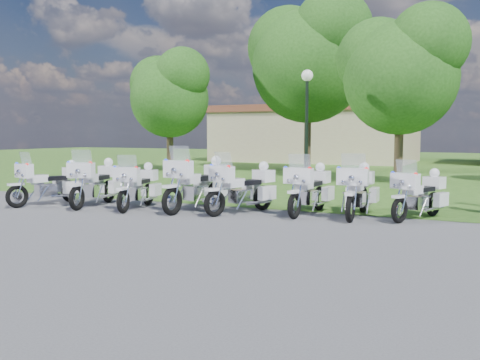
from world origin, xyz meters
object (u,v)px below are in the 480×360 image
at_px(motorcycle_0, 49,182).
at_px(motorcycle_2, 138,186).
at_px(motorcycle_1, 96,182).
at_px(motorcycle_6, 358,190).
at_px(motorcycle_4, 244,187).
at_px(lamp_post, 307,100).
at_px(motorcycle_5, 310,188).
at_px(motorcycle_3, 198,183).
at_px(motorcycle_7, 420,194).

bearing_deg(motorcycle_0, motorcycle_2, -153.32).
xyz_separation_m(motorcycle_1, motorcycle_6, (7.27, 1.31, -0.01)).
distance_m(motorcycle_0, motorcycle_2, 2.86).
height_order(motorcycle_4, lamp_post, lamp_post).
xyz_separation_m(motorcycle_5, lamp_post, (-2.29, 6.34, 2.69)).
height_order(motorcycle_3, motorcycle_7, motorcycle_3).
height_order(motorcycle_1, motorcycle_4, motorcycle_1).
bearing_deg(motorcycle_3, motorcycle_1, 15.95).
bearing_deg(motorcycle_1, motorcycle_3, 177.37).
xyz_separation_m(motorcycle_2, motorcycle_5, (4.59, 1.13, 0.03)).
bearing_deg(motorcycle_7, motorcycle_3, 32.54).
height_order(motorcycle_1, motorcycle_7, motorcycle_1).
height_order(motorcycle_1, motorcycle_6, motorcycle_1).
bearing_deg(motorcycle_7, motorcycle_5, 29.49).
xyz_separation_m(motorcycle_5, motorcycle_7, (2.67, 0.38, -0.04)).
relative_size(motorcycle_6, lamp_post, 0.54).
relative_size(motorcycle_0, lamp_post, 0.51).
relative_size(motorcycle_0, motorcycle_4, 0.98).
relative_size(motorcycle_6, motorcycle_7, 1.15).
height_order(motorcycle_0, motorcycle_1, motorcycle_1).
bearing_deg(motorcycle_7, motorcycle_2, 33.22).
bearing_deg(lamp_post, motorcycle_5, -70.12).
relative_size(motorcycle_0, motorcycle_6, 0.94).
relative_size(motorcycle_4, motorcycle_5, 0.98).
height_order(motorcycle_1, lamp_post, lamp_post).
relative_size(motorcycle_5, motorcycle_6, 0.98).
bearing_deg(motorcycle_4, motorcycle_3, 26.42).
distance_m(motorcycle_7, lamp_post, 8.22).
height_order(motorcycle_3, motorcycle_6, motorcycle_3).
bearing_deg(motorcycle_2, motorcycle_1, -9.66).
bearing_deg(motorcycle_1, motorcycle_6, 178.59).
bearing_deg(motorcycle_6, motorcycle_2, 8.80).
xyz_separation_m(motorcycle_1, motorcycle_3, (3.12, 0.49, 0.05)).
distance_m(motorcycle_2, motorcycle_7, 7.42).
bearing_deg(motorcycle_6, motorcycle_0, 8.14).
relative_size(motorcycle_1, motorcycle_6, 1.01).
xyz_separation_m(motorcycle_2, motorcycle_6, (5.83, 1.23, 0.04)).
bearing_deg(motorcycle_5, motorcycle_7, -168.84).
height_order(motorcycle_0, motorcycle_5, motorcycle_5).
bearing_deg(lamp_post, motorcycle_4, -84.42).
distance_m(motorcycle_1, motorcycle_6, 7.39).
bearing_deg(motorcycle_6, motorcycle_3, 7.96).
relative_size(motorcycle_0, motorcycle_1, 0.94).
distance_m(motorcycle_6, motorcycle_7, 1.46).
distance_m(motorcycle_1, motorcycle_5, 6.15).
xyz_separation_m(motorcycle_3, motorcycle_5, (2.91, 0.72, -0.08)).
bearing_deg(motorcycle_2, lamp_post, -119.69).
distance_m(motorcycle_2, motorcycle_6, 5.96).
bearing_deg(motorcycle_4, motorcycle_2, 30.93).
distance_m(motorcycle_3, motorcycle_4, 1.30).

